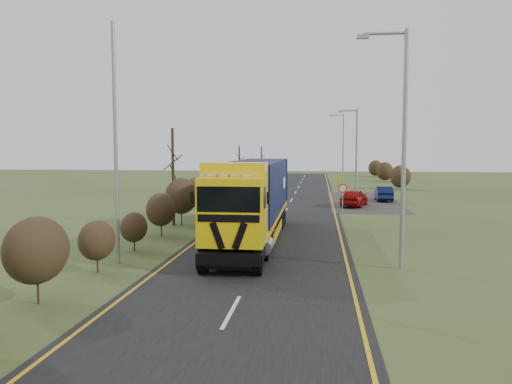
{
  "coord_description": "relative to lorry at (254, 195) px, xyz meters",
  "views": [
    {
      "loc": [
        2.5,
        -26.06,
        4.79
      ],
      "look_at": [
        -0.99,
        1.56,
        2.36
      ],
      "focal_mm": 35.0,
      "sensor_mm": 36.0,
      "label": 1
    }
  ],
  "objects": [
    {
      "name": "streetlight_mid",
      "position": [
        6.5,
        19.96,
        2.13
      ],
      "size": [
        1.77,
        0.18,
        8.27
      ],
      "color": "gray",
      "rests_on": "ground"
    },
    {
      "name": "car_blue_sedan",
      "position": [
        9.22,
        21.3,
        -1.74
      ],
      "size": [
        1.5,
        4.06,
        1.33
      ],
      "primitive_type": "imported",
      "rotation": [
        0.0,
        0.0,
        3.12
      ],
      "color": "#0A1238",
      "rests_on": "ground"
    },
    {
      "name": "lorry",
      "position": [
        0.0,
        0.0,
        0.0
      ],
      "size": [
        2.96,
        15.23,
        4.24
      ],
      "rotation": [
        0.0,
        0.0,
        0.01
      ],
      "color": "black",
      "rests_on": "ground"
    },
    {
      "name": "speed_sign",
      "position": [
        5.0,
        10.62,
        -0.82
      ],
      "size": [
        0.63,
        0.1,
        2.28
      ],
      "color": "gray",
      "rests_on": "ground"
    },
    {
      "name": "road",
      "position": [
        0.8,
        10.77,
        -2.4
      ],
      "size": [
        8.0,
        120.0,
        0.02
      ],
      "primitive_type": "cube",
      "color": "black",
      "rests_on": "ground"
    },
    {
      "name": "lane_markings",
      "position": [
        0.8,
        10.46,
        -2.38
      ],
      "size": [
        7.52,
        116.0,
        0.01
      ],
      "color": "gold",
      "rests_on": "road"
    },
    {
      "name": "streetlight_near",
      "position": [
        6.48,
        -5.17,
        2.76
      ],
      "size": [
        1.99,
        0.19,
        9.37
      ],
      "color": "gray",
      "rests_on": "ground"
    },
    {
      "name": "hedgerow",
      "position": [
        -5.2,
        8.66,
        -0.79
      ],
      "size": [
        2.24,
        102.04,
        6.05
      ],
      "color": "#302215",
      "rests_on": "ground"
    },
    {
      "name": "layby",
      "position": [
        7.3,
        20.77,
        -2.39
      ],
      "size": [
        6.0,
        18.0,
        0.02
      ],
      "primitive_type": "cube",
      "color": "#2C2A27",
      "rests_on": "ground"
    },
    {
      "name": "ground",
      "position": [
        0.8,
        0.77,
        -2.41
      ],
      "size": [
        160.0,
        160.0,
        0.0
      ],
      "primitive_type": "plane",
      "color": "#3C4D21",
      "rests_on": "ground"
    },
    {
      "name": "left_pole",
      "position": [
        -5.02,
        -5.59,
        2.55
      ],
      "size": [
        0.16,
        0.16,
        9.92
      ],
      "primitive_type": "cylinder",
      "color": "gray",
      "rests_on": "ground"
    },
    {
      "name": "car_red_hatchback",
      "position": [
        6.22,
        16.48,
        -1.68
      ],
      "size": [
        2.79,
        4.55,
        1.45
      ],
      "primitive_type": "imported",
      "rotation": [
        0.0,
        0.0,
        2.87
      ],
      "color": "#940B07",
      "rests_on": "ground"
    },
    {
      "name": "streetlight_far",
      "position": [
        6.35,
        42.29,
        2.77
      ],
      "size": [
        1.99,
        0.19,
        9.37
      ],
      "color": "gray",
      "rests_on": "ground"
    },
    {
      "name": "warning_board",
      "position": [
        5.48,
        27.31,
        -1.34
      ],
      "size": [
        0.68,
        0.11,
        1.77
      ],
      "color": "gray",
      "rests_on": "ground"
    }
  ]
}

